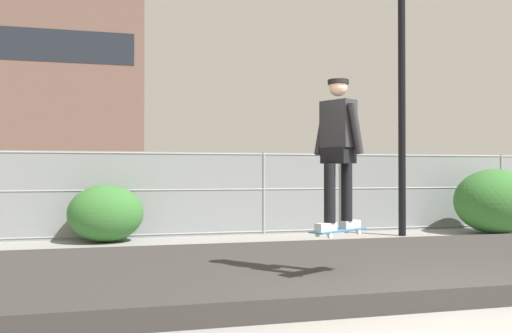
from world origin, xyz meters
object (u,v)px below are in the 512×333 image
object	(u,v)px
parked_car_near	(105,194)
shrub_right	(501,215)
skater	(338,143)
shrub_center	(495,201)
street_lamp	(402,49)
parked_car_mid	(341,192)
shrub_left	(106,213)
skateboard	(338,231)

from	to	relation	value
parked_car_near	shrub_right	distance (m)	9.65
skater	shrub_center	world-z (taller)	skater
street_lamp	parked_car_mid	xyz separation A→B (m)	(0.11, 3.63, -3.29)
shrub_left	shrub_center	bearing A→B (deg)	-4.05
skateboard	street_lamp	bearing A→B (deg)	53.62
skateboard	parked_car_near	size ratio (longest dim) A/B	0.18
skater	parked_car_near	world-z (taller)	skater
skater	shrub_left	size ratio (longest dim) A/B	1.17
parked_car_mid	shrub_right	xyz separation A→B (m)	(2.32, -3.76, -0.42)
skateboard	shrub_left	distance (m)	5.95
parked_car_mid	shrub_center	bearing A→B (deg)	-60.05
street_lamp	parked_car_near	size ratio (longest dim) A/B	1.47
skater	shrub_right	distance (m)	7.66
parked_car_near	shrub_right	world-z (taller)	parked_car_near
shrub_center	skater	bearing A→B (deg)	-141.36
street_lamp	parked_car_mid	size ratio (longest dim) A/B	1.47
shrub_left	shrub_center	xyz separation A→B (m)	(8.60, -0.61, 0.16)
street_lamp	parked_car_near	xyz separation A→B (m)	(-6.48, 3.56, -3.29)
skateboard	street_lamp	xyz separation A→B (m)	(3.51, 4.77, 3.39)
street_lamp	shrub_center	distance (m)	4.09
parked_car_near	shrub_left	world-z (taller)	parked_car_near
skater	street_lamp	size ratio (longest dim) A/B	0.26
skater	parked_car_mid	size ratio (longest dim) A/B	0.39
skateboard	street_lamp	size ratio (longest dim) A/B	0.12
skateboard	shrub_center	world-z (taller)	shrub_center
parked_car_mid	shrub_right	world-z (taller)	parked_car_mid
street_lamp	shrub_center	world-z (taller)	street_lamp
parked_car_mid	shrub_right	bearing A→B (deg)	-58.34
skateboard	shrub_center	distance (m)	7.42
shrub_left	parked_car_near	bearing A→B (deg)	93.02
skateboard	shrub_right	xyz separation A→B (m)	(5.94, 4.64, -0.32)
parked_car_near	parked_car_mid	xyz separation A→B (m)	(6.59, 0.07, 0.00)
skateboard	shrub_right	size ratio (longest dim) A/B	0.73
street_lamp	shrub_right	xyz separation A→B (m)	(2.43, -0.13, -3.70)
parked_car_near	skateboard	bearing A→B (deg)	-70.41
parked_car_near	shrub_right	size ratio (longest dim) A/B	4.10
shrub_left	skater	bearing A→B (deg)	-61.89
street_lamp	skater	bearing A→B (deg)	-126.38
parked_car_mid	shrub_left	bearing A→B (deg)	-153.83
street_lamp	parked_car_mid	distance (m)	4.90
shrub_center	shrub_right	size ratio (longest dim) A/B	1.75
street_lamp	parked_car_mid	world-z (taller)	street_lamp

